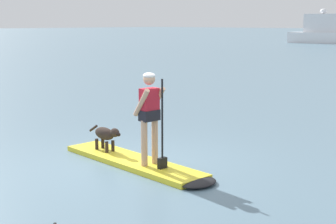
{
  "coord_description": "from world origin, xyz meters",
  "views": [
    {
      "loc": [
        6.97,
        -6.26,
        2.73
      ],
      "look_at": [
        0.0,
        1.0,
        0.9
      ],
      "focal_mm": 53.03,
      "sensor_mm": 36.0,
      "label": 1
    }
  ],
  "objects": [
    {
      "name": "ground_plane",
      "position": [
        0.0,
        0.0,
        0.0
      ],
      "size": [
        400.0,
        400.0,
        0.0
      ],
      "primitive_type": "plane",
      "color": "slate"
    },
    {
      "name": "paddleboard",
      "position": [
        0.23,
        -0.01,
        0.05
      ],
      "size": [
        3.8,
        0.95,
        0.1
      ],
      "color": "yellow",
      "rests_on": "ground_plane"
    },
    {
      "name": "person_paddler",
      "position": [
        0.53,
        -0.03,
        1.1
      ],
      "size": [
        0.61,
        0.49,
        1.73
      ],
      "color": "tan",
      "rests_on": "paddleboard"
    },
    {
      "name": "dog",
      "position": [
        -0.86,
        0.04,
        0.45
      ],
      "size": [
        1.05,
        0.25,
        0.53
      ],
      "color": "#2D231E",
      "rests_on": "paddleboard"
    },
    {
      "name": "moored_boat_center",
      "position": [
        -23.22,
        54.64,
        1.41
      ],
      "size": [
        10.16,
        3.77,
        4.43
      ],
      "color": "white",
      "rests_on": "ground_plane"
    }
  ]
}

